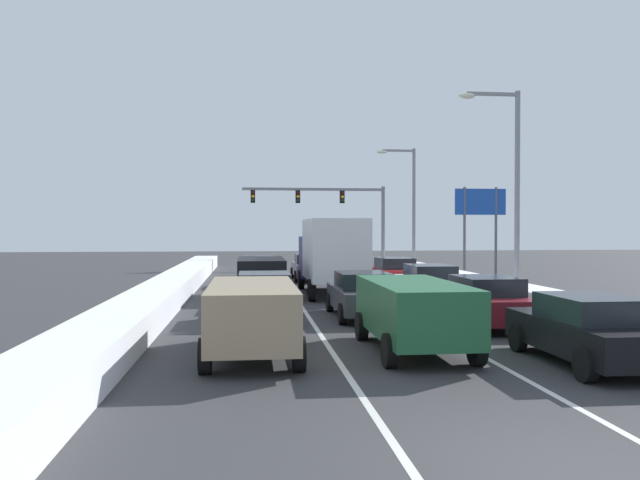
{
  "coord_description": "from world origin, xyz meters",
  "views": [
    {
      "loc": [
        -3.66,
        -7.22,
        2.95
      ],
      "look_at": [
        -0.2,
        24.02,
        2.39
      ],
      "focal_mm": 35.78,
      "sensor_mm": 36.0,
      "label": 1
    }
  ],
  "objects_px": {
    "suv_green_center_lane_nearest": "(413,309)",
    "roadside_sign_right": "(480,211)",
    "suv_black_left_lane_third": "(261,273)",
    "sedan_silver_left_lane_second": "(264,295)",
    "sedan_maroon_right_lane_second": "(485,301)",
    "box_truck_center_lane_third": "(332,252)",
    "sedan_white_right_lane_third": "(429,283)",
    "sedan_red_right_lane_fourth": "(394,273)",
    "street_lamp_right_near": "(510,176)",
    "sedan_maroon_left_lane_fourth": "(257,271)",
    "sedan_charcoal_center_lane_second": "(362,294)",
    "suv_tan_left_lane_nearest": "(252,313)",
    "street_lamp_right_mid": "(409,198)",
    "sedan_black_right_lane_nearest": "(588,330)",
    "sedan_gray_center_lane_fourth": "(310,267)",
    "traffic_light_gantry": "(334,205)"
  },
  "relations": [
    {
      "from": "sedan_maroon_right_lane_second",
      "to": "sedan_charcoal_center_lane_second",
      "type": "height_order",
      "value": "same"
    },
    {
      "from": "sedan_maroon_right_lane_second",
      "to": "sedan_red_right_lane_fourth",
      "type": "distance_m",
      "value": 12.51
    },
    {
      "from": "street_lamp_right_mid",
      "to": "sedan_gray_center_lane_fourth",
      "type": "bearing_deg",
      "value": -140.57
    },
    {
      "from": "sedan_maroon_right_lane_second",
      "to": "sedan_white_right_lane_third",
      "type": "height_order",
      "value": "same"
    },
    {
      "from": "sedan_maroon_left_lane_fourth",
      "to": "sedan_charcoal_center_lane_second",
      "type": "bearing_deg",
      "value": -74.99
    },
    {
      "from": "sedan_gray_center_lane_fourth",
      "to": "sedan_maroon_left_lane_fourth",
      "type": "relative_size",
      "value": 1.0
    },
    {
      "from": "box_truck_center_lane_third",
      "to": "sedan_silver_left_lane_second",
      "type": "height_order",
      "value": "box_truck_center_lane_third"
    },
    {
      "from": "sedan_silver_left_lane_second",
      "to": "suv_black_left_lane_third",
      "type": "relative_size",
      "value": 0.92
    },
    {
      "from": "sedan_maroon_right_lane_second",
      "to": "box_truck_center_lane_third",
      "type": "xyz_separation_m",
      "value": [
        -3.44,
        9.49,
        1.14
      ]
    },
    {
      "from": "suv_green_center_lane_nearest",
      "to": "sedan_silver_left_lane_second",
      "type": "distance_m",
      "value": 6.95
    },
    {
      "from": "suv_black_left_lane_third",
      "to": "sedan_silver_left_lane_second",
      "type": "bearing_deg",
      "value": -90.11
    },
    {
      "from": "box_truck_center_lane_third",
      "to": "sedan_maroon_left_lane_fourth",
      "type": "height_order",
      "value": "box_truck_center_lane_third"
    },
    {
      "from": "street_lamp_right_near",
      "to": "sedan_red_right_lane_fourth",
      "type": "bearing_deg",
      "value": 124.69
    },
    {
      "from": "sedan_black_right_lane_nearest",
      "to": "sedan_gray_center_lane_fourth",
      "type": "distance_m",
      "value": 23.45
    },
    {
      "from": "sedan_charcoal_center_lane_second",
      "to": "roadside_sign_right",
      "type": "relative_size",
      "value": 0.82
    },
    {
      "from": "sedan_red_right_lane_fourth",
      "to": "box_truck_center_lane_third",
      "type": "distance_m",
      "value": 4.78
    },
    {
      "from": "sedan_red_right_lane_fourth",
      "to": "street_lamp_right_near",
      "type": "relative_size",
      "value": 0.52
    },
    {
      "from": "sedan_black_right_lane_nearest",
      "to": "suv_green_center_lane_nearest",
      "type": "xyz_separation_m",
      "value": [
        -3.39,
        1.85,
        0.25
      ]
    },
    {
      "from": "sedan_silver_left_lane_second",
      "to": "street_lamp_right_near",
      "type": "height_order",
      "value": "street_lamp_right_near"
    },
    {
      "from": "sedan_silver_left_lane_second",
      "to": "roadside_sign_right",
      "type": "bearing_deg",
      "value": 51.08
    },
    {
      "from": "sedan_maroon_right_lane_second",
      "to": "sedan_gray_center_lane_fourth",
      "type": "relative_size",
      "value": 1.0
    },
    {
      "from": "sedan_gray_center_lane_fourth",
      "to": "street_lamp_right_mid",
      "type": "height_order",
      "value": "street_lamp_right_mid"
    },
    {
      "from": "sedan_white_right_lane_third",
      "to": "suv_black_left_lane_third",
      "type": "xyz_separation_m",
      "value": [
        -6.63,
        2.84,
        0.25
      ]
    },
    {
      "from": "sedan_white_right_lane_third",
      "to": "sedan_gray_center_lane_fourth",
      "type": "bearing_deg",
      "value": 107.92
    },
    {
      "from": "sedan_red_right_lane_fourth",
      "to": "street_lamp_right_near",
      "type": "bearing_deg",
      "value": -55.31
    },
    {
      "from": "sedan_charcoal_center_lane_second",
      "to": "suv_tan_left_lane_nearest",
      "type": "height_order",
      "value": "suv_tan_left_lane_nearest"
    },
    {
      "from": "roadside_sign_right",
      "to": "sedan_gray_center_lane_fourth",
      "type": "bearing_deg",
      "value": -171.35
    },
    {
      "from": "sedan_charcoal_center_lane_second",
      "to": "suv_black_left_lane_third",
      "type": "relative_size",
      "value": 0.92
    },
    {
      "from": "sedan_gray_center_lane_fourth",
      "to": "sedan_maroon_left_lane_fourth",
      "type": "height_order",
      "value": "same"
    },
    {
      "from": "sedan_silver_left_lane_second",
      "to": "traffic_light_gantry",
      "type": "distance_m",
      "value": 28.29
    },
    {
      "from": "suv_black_left_lane_third",
      "to": "roadside_sign_right",
      "type": "height_order",
      "value": "roadside_sign_right"
    },
    {
      "from": "street_lamp_right_mid",
      "to": "suv_tan_left_lane_nearest",
      "type": "bearing_deg",
      "value": -111.24
    },
    {
      "from": "sedan_maroon_right_lane_second",
      "to": "sedan_silver_left_lane_second",
      "type": "xyz_separation_m",
      "value": [
        -6.59,
        2.37,
        0.0
      ]
    },
    {
      "from": "sedan_maroon_left_lane_fourth",
      "to": "street_lamp_right_mid",
      "type": "relative_size",
      "value": 0.54
    },
    {
      "from": "sedan_white_right_lane_third",
      "to": "suv_black_left_lane_third",
      "type": "height_order",
      "value": "suv_black_left_lane_third"
    },
    {
      "from": "sedan_silver_left_lane_second",
      "to": "roadside_sign_right",
      "type": "distance_m",
      "value": 21.91
    },
    {
      "from": "sedan_red_right_lane_fourth",
      "to": "street_lamp_right_near",
      "type": "xyz_separation_m",
      "value": [
        3.7,
        -5.34,
        4.41
      ]
    },
    {
      "from": "suv_green_center_lane_nearest",
      "to": "box_truck_center_lane_third",
      "type": "height_order",
      "value": "box_truck_center_lane_third"
    },
    {
      "from": "suv_tan_left_lane_nearest",
      "to": "sedan_gray_center_lane_fourth",
      "type": "bearing_deg",
      "value": 81.05
    },
    {
      "from": "sedan_gray_center_lane_fourth",
      "to": "suv_black_left_lane_third",
      "type": "distance_m",
      "value": 9.07
    },
    {
      "from": "suv_black_left_lane_third",
      "to": "suv_green_center_lane_nearest",
      "type": "bearing_deg",
      "value": -74.98
    },
    {
      "from": "suv_green_center_lane_nearest",
      "to": "sedan_maroon_left_lane_fourth",
      "type": "height_order",
      "value": "suv_green_center_lane_nearest"
    },
    {
      "from": "sedan_silver_left_lane_second",
      "to": "suv_black_left_lane_third",
      "type": "xyz_separation_m",
      "value": [
        0.01,
        6.66,
        0.25
      ]
    },
    {
      "from": "sedan_charcoal_center_lane_second",
      "to": "roadside_sign_right",
      "type": "xyz_separation_m",
      "value": [
        10.37,
        16.95,
        3.25
      ]
    },
    {
      "from": "suv_tan_left_lane_nearest",
      "to": "street_lamp_right_mid",
      "type": "relative_size",
      "value": 0.59
    },
    {
      "from": "sedan_black_right_lane_nearest",
      "to": "suv_green_center_lane_nearest",
      "type": "distance_m",
      "value": 3.86
    },
    {
      "from": "sedan_gray_center_lane_fourth",
      "to": "street_lamp_right_near",
      "type": "distance_m",
      "value": 13.55
    },
    {
      "from": "sedan_black_right_lane_nearest",
      "to": "street_lamp_right_near",
      "type": "height_order",
      "value": "street_lamp_right_near"
    },
    {
      "from": "suv_green_center_lane_nearest",
      "to": "roadside_sign_right",
      "type": "relative_size",
      "value": 0.89
    },
    {
      "from": "sedan_maroon_right_lane_second",
      "to": "sedan_maroon_left_lane_fourth",
      "type": "relative_size",
      "value": 1.0
    }
  ]
}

